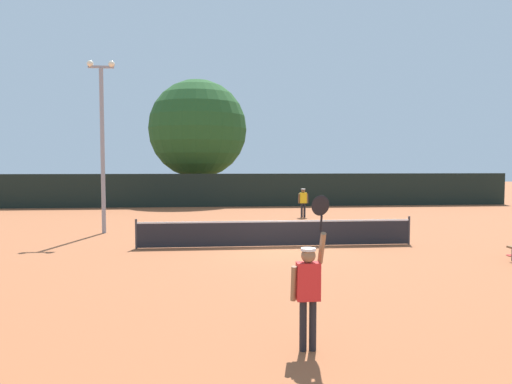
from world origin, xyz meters
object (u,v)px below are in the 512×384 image
object	(u,v)px
tennis_ball	(325,234)
parked_car_far	(359,190)
parked_car_near	(144,191)
player_receiving	(303,200)
light_pole	(102,135)
player_serving	(309,283)
large_tree	(198,129)
parked_car_mid	(319,190)
spare_racket	(512,256)

from	to	relation	value
tennis_ball	parked_car_far	distance (m)	21.94
parked_car_near	parked_car_far	size ratio (longest dim) A/B	1.01
player_receiving	tennis_ball	bearing A→B (deg)	87.33
light_pole	parked_car_near	xyz separation A→B (m)	(-0.91, 18.31, -3.54)
parked_car_far	player_serving	bearing A→B (deg)	-109.48
player_receiving	large_tree	size ratio (longest dim) A/B	0.17
player_receiving	parked_car_mid	distance (m)	14.59
tennis_ball	parked_car_near	bearing A→B (deg)	118.16
player_receiving	light_pole	bearing A→B (deg)	27.95
spare_racket	parked_car_far	world-z (taller)	parked_car_far
spare_racket	parked_car_far	distance (m)	25.84
spare_racket	parked_car_mid	xyz separation A→B (m)	(-0.61, 25.87, 0.76)
player_receiving	large_tree	bearing A→B (deg)	-61.88
parked_car_far	player_receiving	bearing A→B (deg)	-119.59
player_serving	light_pole	size ratio (longest dim) A/B	0.34
player_serving	player_receiving	distance (m)	19.37
player_serving	large_tree	world-z (taller)	large_tree
large_tree	light_pole	bearing A→B (deg)	-101.90
player_serving	large_tree	bearing A→B (deg)	95.08
spare_racket	large_tree	xyz separation A→B (m)	(-11.06, 23.74, 5.84)
tennis_ball	parked_car_near	distance (m)	22.35
player_serving	spare_racket	distance (m)	11.02
player_serving	parked_car_mid	distance (m)	33.92
parked_car_mid	parked_car_far	bearing A→B (deg)	-10.60
spare_racket	player_receiving	bearing A→B (deg)	111.67
player_serving	parked_car_near	world-z (taller)	player_serving
player_receiving	parked_car_far	bearing A→B (deg)	-119.01
large_tree	parked_car_far	distance (m)	15.00
parked_car_far	large_tree	bearing A→B (deg)	-172.75
tennis_ball	parked_car_near	size ratio (longest dim) A/B	0.02
parked_car_near	light_pole	bearing A→B (deg)	-85.64
tennis_ball	parked_car_mid	size ratio (longest dim) A/B	0.02
player_serving	spare_racket	world-z (taller)	player_serving
light_pole	parked_car_near	size ratio (longest dim) A/B	1.77
spare_racket	parked_car_far	size ratio (longest dim) A/B	0.12
player_receiving	large_tree	distance (m)	14.29
player_serving	tennis_ball	world-z (taller)	player_serving
large_tree	parked_car_far	size ratio (longest dim) A/B	2.32
spare_racket	light_pole	bearing A→B (deg)	155.77
player_serving	parked_car_far	world-z (taller)	player_serving
spare_racket	parked_car_near	distance (m)	29.39
spare_racket	large_tree	bearing A→B (deg)	114.98
parked_car_near	parked_car_mid	xyz separation A→B (m)	(14.97, 0.96, 0.00)
player_receiving	player_serving	bearing A→B (deg)	79.31
player_serving	parked_car_mid	world-z (taller)	player_serving
parked_car_near	spare_racket	bearing A→B (deg)	-56.46
player_receiving	spare_racket	bearing A→B (deg)	111.67
player_receiving	parked_car_near	bearing A→B (deg)	-50.22
parked_car_near	large_tree	bearing A→B (deg)	-13.10
player_serving	parked_car_far	xyz separation A→B (m)	(11.23, 32.81, -0.35)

